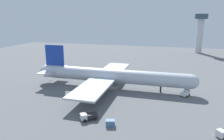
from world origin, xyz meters
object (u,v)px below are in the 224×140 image
at_px(catering_truck, 89,116).
at_px(safety_cone_tail, 50,80).
at_px(maintenance_van, 186,93).
at_px(fuel_truck, 224,133).
at_px(cargo_airplane, 111,76).
at_px(cargo_loader, 60,66).
at_px(cargo_container_fore, 110,123).
at_px(control_tower, 200,29).
at_px(safety_cone_nose, 189,96).

relative_size(catering_truck, safety_cone_tail, 7.96).
relative_size(maintenance_van, fuel_truck, 0.87).
relative_size(cargo_airplane, fuel_truck, 13.91).
bearing_deg(maintenance_van, catering_truck, -135.58).
xyz_separation_m(cargo_loader, safety_cone_tail, (9.77, -28.06, -0.79)).
height_order(cargo_container_fore, safety_cone_tail, cargo_container_fore).
xyz_separation_m(cargo_airplane, maintenance_van, (31.95, -1.89, -4.35)).
bearing_deg(cargo_airplane, control_tower, 66.84).
relative_size(cargo_loader, safety_cone_tail, 7.08).
relative_size(safety_cone_tail, control_tower, 0.02).
xyz_separation_m(safety_cone_tail, control_tower, (80.85, 111.91, 20.23)).
relative_size(cargo_container_fore, safety_cone_tail, 4.35).
height_order(maintenance_van, safety_cone_tail, maintenance_van).
xyz_separation_m(cargo_airplane, catering_truck, (1.74, -31.50, -4.35)).
xyz_separation_m(fuel_truck, cargo_container_fore, (-30.90, -2.52, -0.17)).
bearing_deg(catering_truck, fuel_truck, 1.00).
bearing_deg(fuel_truck, cargo_container_fore, -175.35).
xyz_separation_m(cargo_airplane, fuel_truck, (40.21, -30.82, -4.47)).
bearing_deg(control_tower, safety_cone_nose, -97.56).
distance_m(maintenance_van, safety_cone_tail, 64.26).
height_order(fuel_truck, control_tower, control_tower).
height_order(cargo_airplane, catering_truck, cargo_airplane).
bearing_deg(safety_cone_tail, safety_cone_nose, -4.07).
distance_m(maintenance_van, safety_cone_nose, 1.81).
bearing_deg(maintenance_van, fuel_truck, -74.07).
bearing_deg(cargo_airplane, maintenance_van, -3.38).
distance_m(cargo_airplane, safety_cone_tail, 32.67).
bearing_deg(control_tower, catering_truck, -107.90).
distance_m(catering_truck, control_tower, 153.84).
xyz_separation_m(catering_truck, control_tower, (46.91, 145.23, 19.36)).
relative_size(cargo_loader, cargo_container_fore, 1.63).
bearing_deg(catering_truck, maintenance_van, 44.42).
bearing_deg(safety_cone_tail, control_tower, 54.15).
bearing_deg(safety_cone_tail, cargo_airplane, -3.24).
distance_m(cargo_loader, control_tower, 124.98).
bearing_deg(maintenance_van, cargo_loader, 156.74).
relative_size(fuel_truck, safety_cone_nose, 9.17).
xyz_separation_m(maintenance_van, catering_truck, (-30.22, -29.61, -0.01)).
bearing_deg(cargo_container_fore, safety_cone_nose, 51.97).
xyz_separation_m(fuel_truck, catering_truck, (-38.47, -0.67, 0.11)).
relative_size(maintenance_van, safety_cone_nose, 7.98).
relative_size(maintenance_van, safety_cone_tail, 6.49).
height_order(catering_truck, safety_cone_tail, catering_truck).
bearing_deg(cargo_container_fore, catering_truck, 166.33).
relative_size(cargo_airplane, safety_cone_tail, 103.77).
xyz_separation_m(catering_truck, safety_cone_tail, (-33.93, 33.32, -0.87)).
height_order(cargo_airplane, cargo_loader, cargo_airplane).
bearing_deg(safety_cone_tail, cargo_loader, 109.20).
height_order(fuel_truck, safety_cone_nose, fuel_truck).
bearing_deg(safety_cone_nose, fuel_truck, -75.90).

